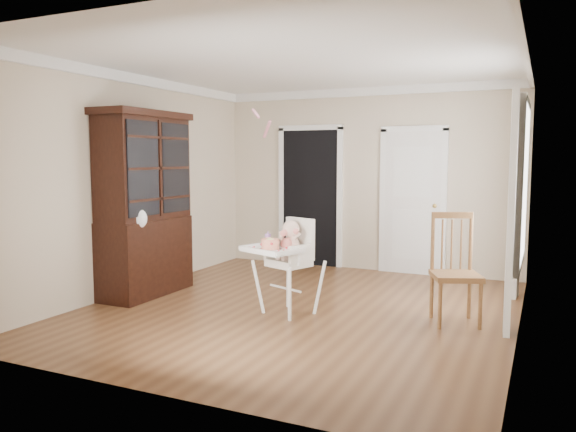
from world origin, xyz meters
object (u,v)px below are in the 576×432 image
at_px(high_chair, 288,254).
at_px(cake, 270,244).
at_px(china_cabinet, 145,204).
at_px(dining_chair, 455,272).
at_px(sippy_cup, 268,239).

bearing_deg(high_chair, cake, -90.98).
distance_m(cake, china_cabinet, 1.91).
bearing_deg(china_cabinet, cake, -9.14).
height_order(high_chair, dining_chair, dining_chair).
relative_size(sippy_cup, china_cabinet, 0.07).
bearing_deg(china_cabinet, dining_chair, 5.44).
xyz_separation_m(cake, china_cabinet, (-1.85, 0.30, 0.33)).
bearing_deg(high_chair, dining_chair, 35.06).
xyz_separation_m(sippy_cup, dining_chair, (1.90, 0.43, -0.28)).
distance_m(high_chair, dining_chair, 1.72).
bearing_deg(china_cabinet, high_chair, -1.80).
height_order(cake, sippy_cup, sippy_cup).
height_order(high_chair, sippy_cup, high_chair).
relative_size(sippy_cup, dining_chair, 0.15).
bearing_deg(sippy_cup, china_cabinet, 177.23).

